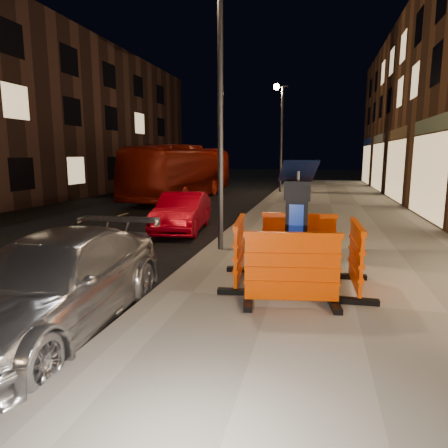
% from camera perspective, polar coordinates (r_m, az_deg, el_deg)
% --- Properties ---
extents(ground_plane, '(120.00, 120.00, 0.00)m').
position_cam_1_polar(ground_plane, '(6.70, -8.78, -10.48)').
color(ground_plane, black).
rests_on(ground_plane, ground).
extents(sidewalk, '(6.00, 60.00, 0.15)m').
position_cam_1_polar(sidewalk, '(6.26, 18.18, -11.63)').
color(sidewalk, gray).
rests_on(sidewalk, ground).
extents(kerb, '(0.30, 60.00, 0.15)m').
position_cam_1_polar(kerb, '(6.68, -8.80, -9.87)').
color(kerb, slate).
rests_on(kerb, ground).
extents(parking_kiosk, '(0.66, 0.66, 1.96)m').
position_cam_1_polar(parking_kiosk, '(6.62, 10.31, -0.61)').
color(parking_kiosk, black).
rests_on(parking_kiosk, sidewalk).
extents(barrier_front, '(1.48, 0.79, 1.10)m').
position_cam_1_polar(barrier_front, '(5.80, 9.68, -6.50)').
color(barrier_front, '#F94800').
rests_on(barrier_front, sidewalk).
extents(barrier_back, '(1.41, 0.60, 1.10)m').
position_cam_1_polar(barrier_back, '(7.64, 10.58, -2.55)').
color(barrier_back, '#F94800').
rests_on(barrier_back, sidewalk).
extents(barrier_kerbside, '(0.72, 1.46, 1.10)m').
position_cam_1_polar(barrier_kerbside, '(6.82, 2.19, -3.87)').
color(barrier_kerbside, '#F94800').
rests_on(barrier_kerbside, sidewalk).
extents(barrier_bldgside, '(0.62, 1.42, 1.10)m').
position_cam_1_polar(barrier_bldgside, '(6.74, 18.31, -4.56)').
color(barrier_bldgside, '#F94800').
rests_on(barrier_bldgside, sidewalk).
extents(car_silver, '(1.94, 4.41, 1.26)m').
position_cam_1_polar(car_silver, '(6.04, -22.82, -13.52)').
color(car_silver, '#BCBCC2').
rests_on(car_silver, ground).
extents(car_red, '(1.68, 3.71, 1.18)m').
position_cam_1_polar(car_red, '(12.37, -5.93, -1.00)').
color(car_red, '#AD0214').
rests_on(car_red, ground).
extents(bus_doubledecker, '(2.83, 10.14, 2.80)m').
position_cam_1_polar(bus_doubledecker, '(21.63, -5.80, 3.66)').
color(bus_doubledecker, maroon).
rests_on(bus_doubledecker, ground).
extents(street_lamp_mid, '(0.12, 0.12, 6.00)m').
position_cam_1_polar(street_lamp_mid, '(9.11, -0.52, 15.10)').
color(street_lamp_mid, '#3F3F44').
rests_on(street_lamp_mid, sidewalk).
extents(street_lamp_far, '(0.12, 0.12, 6.00)m').
position_cam_1_polar(street_lamp_far, '(23.93, 8.19, 11.75)').
color(street_lamp_far, '#3F3F44').
rests_on(street_lamp_far, sidewalk).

